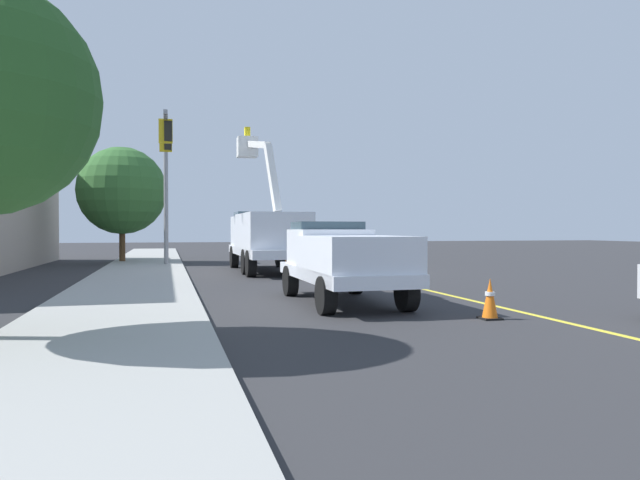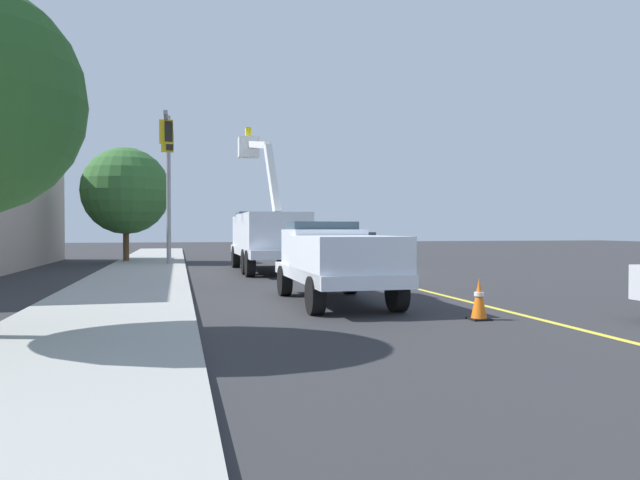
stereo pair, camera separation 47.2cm
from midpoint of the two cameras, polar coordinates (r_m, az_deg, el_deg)
ground at (r=25.08m, az=3.47°, el=-3.17°), size 120.00×120.00×0.00m
sidewalk_far_side at (r=23.98m, az=-16.78°, el=-3.27°), size 60.07×5.04×0.12m
lane_centre_stripe at (r=25.08m, az=3.47°, el=-3.16°), size 49.99×1.36×0.01m
utility_bucket_truck at (r=25.58m, az=-4.75°, el=0.50°), size 8.26×2.75×6.50m
service_pickup_truck at (r=14.47m, az=2.45°, el=-1.85°), size 5.65×2.30×2.06m
passing_minivan at (r=33.39m, az=3.68°, el=-0.45°), size 4.84×2.04×1.69m
traffic_cone_leading at (r=12.36m, az=16.51°, el=-5.64°), size 0.40×0.40×0.85m
traffic_cone_mid_front at (r=20.89m, az=2.45°, el=-2.84°), size 0.40×0.40×0.87m
traffic_cone_mid_rear at (r=30.12m, az=-2.95°, el=-1.77°), size 0.40×0.40×0.74m
traffic_signal_mast at (r=28.41m, az=-14.32°, el=7.48°), size 6.89×0.63×7.61m
street_tree_right at (r=33.37m, az=-18.26°, el=4.63°), size 4.75×4.75×6.34m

